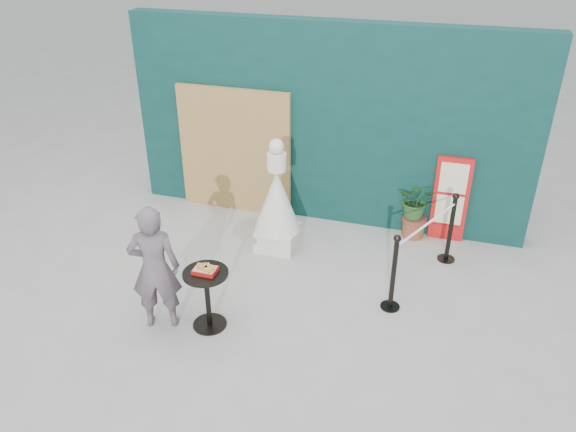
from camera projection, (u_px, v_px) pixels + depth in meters
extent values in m
plane|color=#ADAAA5|center=(257.00, 342.00, 6.37)|extent=(60.00, 60.00, 0.00)
cube|color=#0A3029|center=(327.00, 125.00, 8.28)|extent=(6.00, 0.30, 3.00)
cube|color=tan|center=(235.00, 151.00, 8.70)|extent=(1.80, 0.08, 2.00)
imported|color=#685961|center=(155.00, 268.00, 6.29)|extent=(0.66, 0.55, 1.56)
cube|color=red|center=(450.00, 199.00, 8.04)|extent=(0.50, 0.06, 1.30)
cube|color=beige|center=(454.00, 178.00, 7.85)|extent=(0.38, 0.02, 0.45)
cube|color=beige|center=(449.00, 210.00, 8.09)|extent=(0.38, 0.02, 0.45)
cube|color=red|center=(445.00, 231.00, 8.26)|extent=(0.38, 0.02, 0.18)
cube|color=white|center=(278.00, 237.00, 8.08)|extent=(0.56, 0.56, 0.30)
cone|color=white|center=(277.00, 200.00, 7.79)|extent=(0.65, 0.65, 0.91)
cylinder|color=white|center=(277.00, 162.00, 7.51)|extent=(0.26, 0.26, 0.24)
sphere|color=white|center=(277.00, 146.00, 7.40)|extent=(0.20, 0.20, 0.20)
cylinder|color=black|center=(210.00, 324.00, 6.62)|extent=(0.40, 0.40, 0.02)
cylinder|color=black|center=(208.00, 300.00, 6.45)|extent=(0.06, 0.06, 0.72)
cylinder|color=black|center=(206.00, 273.00, 6.27)|extent=(0.52, 0.52, 0.03)
cube|color=#A91612|center=(205.00, 271.00, 6.25)|extent=(0.26, 0.19, 0.05)
cube|color=red|center=(205.00, 268.00, 6.24)|extent=(0.24, 0.17, 0.00)
cube|color=#BC9344|center=(202.00, 266.00, 6.25)|extent=(0.15, 0.14, 0.02)
cube|color=gold|center=(208.00, 269.00, 6.20)|extent=(0.13, 0.13, 0.02)
cone|color=yellow|center=(208.00, 264.00, 6.26)|extent=(0.06, 0.06, 0.06)
cylinder|color=brown|center=(413.00, 228.00, 8.36)|extent=(0.32, 0.32, 0.27)
cylinder|color=brown|center=(414.00, 219.00, 8.28)|extent=(0.36, 0.36, 0.04)
imported|color=#255122|center=(417.00, 200.00, 8.13)|extent=(0.53, 0.46, 0.59)
cylinder|color=black|center=(390.00, 306.00, 6.91)|extent=(0.24, 0.24, 0.02)
cylinder|color=black|center=(393.00, 275.00, 6.69)|extent=(0.06, 0.06, 0.96)
sphere|color=black|center=(397.00, 238.00, 6.44)|extent=(0.09, 0.09, 0.09)
cylinder|color=black|center=(446.00, 259.00, 7.85)|extent=(0.24, 0.24, 0.02)
cylinder|color=black|center=(451.00, 230.00, 7.62)|extent=(0.06, 0.06, 0.96)
sphere|color=black|center=(456.00, 196.00, 7.38)|extent=(0.09, 0.09, 0.09)
cylinder|color=white|center=(428.00, 224.00, 6.96)|extent=(0.63, 1.31, 0.03)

